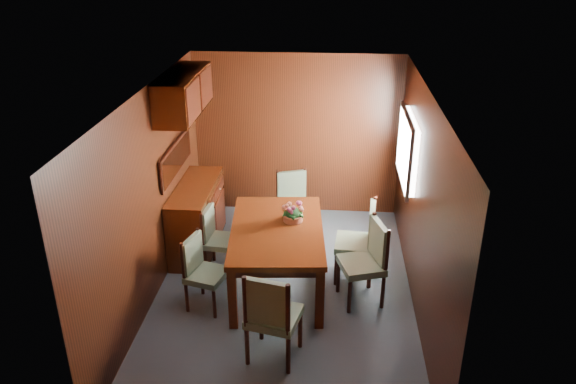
# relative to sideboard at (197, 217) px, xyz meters

# --- Properties ---
(ground) EXTENTS (4.50, 4.50, 0.00)m
(ground) POSITION_rel_sideboard_xyz_m (1.25, -1.00, -0.45)
(ground) COLOR #3C4852
(ground) RESTS_ON ground
(room_shell) EXTENTS (3.06, 4.52, 2.41)m
(room_shell) POSITION_rel_sideboard_xyz_m (1.15, -0.67, 1.18)
(room_shell) COLOR black
(room_shell) RESTS_ON ground
(sideboard) EXTENTS (0.48, 1.40, 0.90)m
(sideboard) POSITION_rel_sideboard_xyz_m (0.00, 0.00, 0.00)
(sideboard) COLOR #371406
(sideboard) RESTS_ON ground
(dining_table) EXTENTS (1.19, 1.77, 0.79)m
(dining_table) POSITION_rel_sideboard_xyz_m (1.16, -0.86, 0.23)
(dining_table) COLOR #371406
(dining_table) RESTS_ON ground
(chair_left_near) EXTENTS (0.49, 0.51, 0.88)m
(chair_left_near) POSITION_rel_sideboard_xyz_m (0.35, -1.30, 0.04)
(chair_left_near) COLOR black
(chair_left_near) RESTS_ON ground
(chair_left_far) EXTENTS (0.43, 0.44, 0.86)m
(chair_left_far) POSITION_rel_sideboard_xyz_m (0.36, -0.53, 0.03)
(chair_left_far) COLOR black
(chair_left_far) RESTS_ON ground
(chair_right_near) EXTENTS (0.58, 0.59, 1.00)m
(chair_right_near) POSITION_rel_sideboard_xyz_m (2.21, -1.04, 0.11)
(chair_right_near) COLOR black
(chair_right_near) RESTS_ON ground
(chair_right_far) EXTENTS (0.50, 0.52, 1.01)m
(chair_right_far) POSITION_rel_sideboard_xyz_m (2.15, -0.59, 0.11)
(chair_right_far) COLOR black
(chair_right_far) RESTS_ON ground
(chair_head) EXTENTS (0.58, 0.56, 1.02)m
(chair_head) POSITION_rel_sideboard_xyz_m (1.23, -2.17, 0.12)
(chair_head) COLOR black
(chair_head) RESTS_ON ground
(chair_foot) EXTENTS (0.57, 0.55, 0.95)m
(chair_foot) POSITION_rel_sideboard_xyz_m (1.26, 0.44, 0.07)
(chair_foot) COLOR black
(chair_foot) RESTS_ON ground
(flower_centerpiece) EXTENTS (0.25, 0.25, 0.25)m
(flower_centerpiece) POSITION_rel_sideboard_xyz_m (1.33, -0.66, 0.46)
(flower_centerpiece) COLOR #AE5635
(flower_centerpiece) RESTS_ON dining_table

